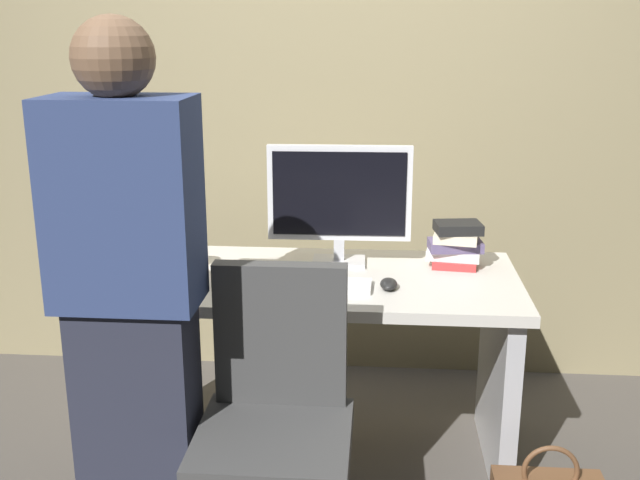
{
  "coord_description": "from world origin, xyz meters",
  "views": [
    {
      "loc": [
        0.21,
        -2.61,
        1.61
      ],
      "look_at": [
        0.0,
        -0.05,
        0.88
      ],
      "focal_mm": 42.47,
      "sensor_mm": 36.0,
      "label": 1
    }
  ],
  "objects_px": {
    "person_at_desk": "(131,306)",
    "cup_by_monitor": "(193,254)",
    "monitor": "(339,198)",
    "keyboard": "(310,284)",
    "office_chair": "(276,444)",
    "mouse": "(389,284)",
    "book_stack": "(455,245)",
    "cup_near_keyboard": "(184,268)",
    "desk": "(321,332)"
  },
  "relations": [
    {
      "from": "person_at_desk",
      "to": "cup_by_monitor",
      "type": "distance_m",
      "value": 0.73
    },
    {
      "from": "monitor",
      "to": "keyboard",
      "type": "distance_m",
      "value": 0.38
    },
    {
      "from": "office_chair",
      "to": "cup_by_monitor",
      "type": "relative_size",
      "value": 10.48
    },
    {
      "from": "cup_by_monitor",
      "to": "monitor",
      "type": "bearing_deg",
      "value": 7.48
    },
    {
      "from": "monitor",
      "to": "mouse",
      "type": "bearing_deg",
      "value": -55.52
    },
    {
      "from": "office_chair",
      "to": "book_stack",
      "type": "xyz_separation_m",
      "value": [
        0.58,
        0.81,
        0.39
      ]
    },
    {
      "from": "mouse",
      "to": "cup_near_keyboard",
      "type": "bearing_deg",
      "value": 176.94
    },
    {
      "from": "person_at_desk",
      "to": "monitor",
      "type": "xyz_separation_m",
      "value": [
        0.55,
        0.8,
        0.14
      ]
    },
    {
      "from": "monitor",
      "to": "cup_by_monitor",
      "type": "height_order",
      "value": "monitor"
    },
    {
      "from": "office_chair",
      "to": "cup_near_keyboard",
      "type": "xyz_separation_m",
      "value": [
        -0.41,
        0.58,
        0.34
      ]
    },
    {
      "from": "person_at_desk",
      "to": "monitor",
      "type": "bearing_deg",
      "value": 55.51
    },
    {
      "from": "keyboard",
      "to": "cup_near_keyboard",
      "type": "height_order",
      "value": "cup_near_keyboard"
    },
    {
      "from": "person_at_desk",
      "to": "cup_near_keyboard",
      "type": "bearing_deg",
      "value": 89.49
    },
    {
      "from": "office_chair",
      "to": "keyboard",
      "type": "height_order",
      "value": "office_chair"
    },
    {
      "from": "desk",
      "to": "keyboard",
      "type": "height_order",
      "value": "keyboard"
    },
    {
      "from": "monitor",
      "to": "cup_by_monitor",
      "type": "distance_m",
      "value": 0.59
    },
    {
      "from": "keyboard",
      "to": "book_stack",
      "type": "bearing_deg",
      "value": 29.45
    },
    {
      "from": "person_at_desk",
      "to": "book_stack",
      "type": "xyz_separation_m",
      "value": [
        0.99,
        0.8,
        -0.03
      ]
    },
    {
      "from": "cup_by_monitor",
      "to": "book_stack",
      "type": "relative_size",
      "value": 0.42
    },
    {
      "from": "mouse",
      "to": "cup_near_keyboard",
      "type": "distance_m",
      "value": 0.73
    },
    {
      "from": "desk",
      "to": "monitor",
      "type": "bearing_deg",
      "value": 69.7
    },
    {
      "from": "mouse",
      "to": "cup_by_monitor",
      "type": "bearing_deg",
      "value": 164.69
    },
    {
      "from": "desk",
      "to": "office_chair",
      "type": "relative_size",
      "value": 1.53
    },
    {
      "from": "cup_by_monitor",
      "to": "desk",
      "type": "bearing_deg",
      "value": -9.3
    },
    {
      "from": "monitor",
      "to": "mouse",
      "type": "height_order",
      "value": "monitor"
    },
    {
      "from": "cup_near_keyboard",
      "to": "keyboard",
      "type": "bearing_deg",
      "value": -5.67
    },
    {
      "from": "desk",
      "to": "person_at_desk",
      "type": "bearing_deg",
      "value": -127.31
    },
    {
      "from": "monitor",
      "to": "book_stack",
      "type": "distance_m",
      "value": 0.47
    },
    {
      "from": "desk",
      "to": "cup_by_monitor",
      "type": "xyz_separation_m",
      "value": [
        -0.49,
        0.08,
        0.27
      ]
    },
    {
      "from": "person_at_desk",
      "to": "desk",
      "type": "bearing_deg",
      "value": 52.69
    },
    {
      "from": "cup_near_keyboard",
      "to": "office_chair",
      "type": "bearing_deg",
      "value": -54.98
    },
    {
      "from": "mouse",
      "to": "book_stack",
      "type": "xyz_separation_m",
      "value": [
        0.25,
        0.27,
        0.07
      ]
    },
    {
      "from": "person_at_desk",
      "to": "cup_by_monitor",
      "type": "height_order",
      "value": "person_at_desk"
    },
    {
      "from": "office_chair",
      "to": "keyboard",
      "type": "relative_size",
      "value": 2.19
    },
    {
      "from": "person_at_desk",
      "to": "mouse",
      "type": "relative_size",
      "value": 16.39
    },
    {
      "from": "keyboard",
      "to": "mouse",
      "type": "relative_size",
      "value": 4.3
    },
    {
      "from": "desk",
      "to": "person_at_desk",
      "type": "distance_m",
      "value": 0.88
    },
    {
      "from": "desk",
      "to": "book_stack",
      "type": "distance_m",
      "value": 0.6
    },
    {
      "from": "person_at_desk",
      "to": "office_chair",
      "type": "bearing_deg",
      "value": -2.47
    },
    {
      "from": "cup_near_keyboard",
      "to": "monitor",
      "type": "bearing_deg",
      "value": 23.41
    },
    {
      "from": "desk",
      "to": "cup_by_monitor",
      "type": "relative_size",
      "value": 16.05
    },
    {
      "from": "office_chair",
      "to": "person_at_desk",
      "type": "relative_size",
      "value": 0.57
    },
    {
      "from": "desk",
      "to": "book_stack",
      "type": "relative_size",
      "value": 6.71
    },
    {
      "from": "office_chair",
      "to": "keyboard",
      "type": "xyz_separation_m",
      "value": [
        0.05,
        0.54,
        0.31
      ]
    },
    {
      "from": "keyboard",
      "to": "book_stack",
      "type": "relative_size",
      "value": 2.0
    },
    {
      "from": "monitor",
      "to": "book_stack",
      "type": "bearing_deg",
      "value": -0.13
    },
    {
      "from": "monitor",
      "to": "cup_near_keyboard",
      "type": "xyz_separation_m",
      "value": [
        -0.54,
        -0.24,
        -0.21
      ]
    },
    {
      "from": "person_at_desk",
      "to": "keyboard",
      "type": "distance_m",
      "value": 0.7
    },
    {
      "from": "monitor",
      "to": "cup_near_keyboard",
      "type": "distance_m",
      "value": 0.63
    },
    {
      "from": "mouse",
      "to": "cup_by_monitor",
      "type": "xyz_separation_m",
      "value": [
        -0.74,
        0.2,
        0.03
      ]
    }
  ]
}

